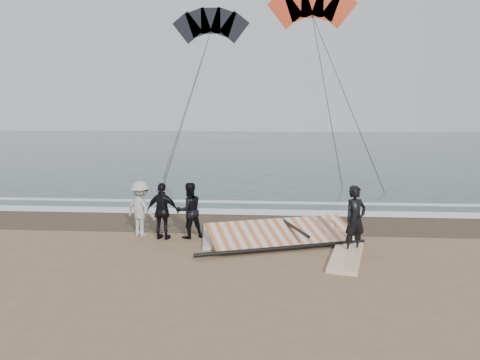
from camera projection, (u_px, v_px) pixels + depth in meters
The scene contains 12 objects.
ground at pixel (247, 272), 10.38m from camera, with size 120.00×120.00×0.00m, color #8C704C.
sea at pixel (267, 147), 42.90m from camera, with size 120.00×54.00×0.02m, color #233838.
wet_sand at pixel (255, 222), 14.81m from camera, with size 120.00×2.80×0.01m, color #4C3D2B.
foam_near at pixel (257, 212), 16.19m from camera, with size 120.00×0.90×0.01m, color white.
foam_far at pixel (258, 202), 17.87m from camera, with size 120.00×0.45×0.01m, color white.
man_main at pixel (355, 219), 11.67m from camera, with size 0.62×0.41×1.70m, color black.
board_white at pixel (346, 256), 11.33m from camera, with size 0.68×2.43×0.10m, color white.
board_cream at pixel (215, 236), 13.13m from camera, with size 0.64×2.41×0.10m, color beige.
trio_cluster at pixel (162, 210), 13.05m from camera, with size 2.46×1.07×1.58m.
sail_rig at pixel (280, 235), 12.68m from camera, with size 4.33×2.96×0.51m.
kite_red at pixel (312, 10), 30.34m from camera, with size 6.29×6.19×15.62m.
kite_dark at pixel (211, 28), 37.22m from camera, with size 6.78×8.78×19.79m.
Camera 1 is at (0.56, -9.92, 3.63)m, focal length 35.00 mm.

